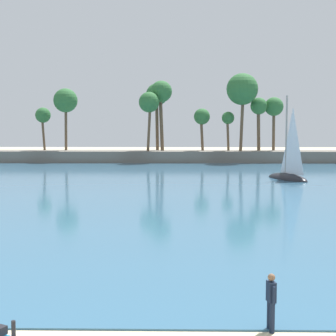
% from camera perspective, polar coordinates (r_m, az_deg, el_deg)
% --- Properties ---
extents(sea, '(220.00, 107.51, 0.06)m').
position_cam_1_polar(sea, '(68.47, -0.70, -0.15)').
color(sea, '#33607F').
rests_on(sea, ground).
extents(palm_headland, '(105.84, 6.29, 13.69)m').
position_cam_1_polar(palm_headland, '(82.03, 0.19, 3.25)').
color(palm_headland, slate).
rests_on(palm_headland, ground).
extents(person_at_waterline, '(0.25, 0.54, 1.67)m').
position_cam_1_polar(person_at_waterline, '(15.51, 11.10, -13.91)').
color(person_at_waterline, '#141E33').
rests_on(person_at_waterline, ground).
extents(sailboat_toward_headland, '(4.34, 6.80, 9.49)m').
position_cam_1_polar(sailboat_toward_headland, '(56.95, 12.90, -0.36)').
color(sailboat_toward_headland, black).
rests_on(sailboat_toward_headland, sea).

